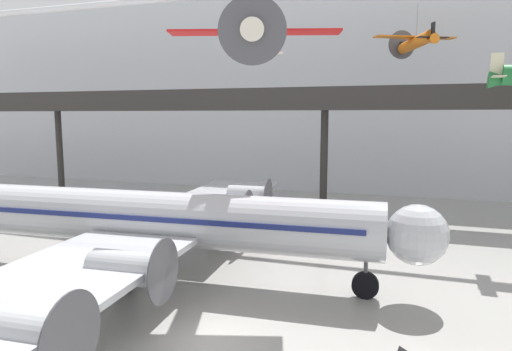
# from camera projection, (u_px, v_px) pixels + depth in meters

# --- Properties ---
(ground_plane) EXTENTS (260.00, 260.00, 0.00)m
(ground_plane) POSITION_uv_depth(u_px,v_px,m) (205.00, 339.00, 18.08)
(ground_plane) COLOR #9E9B96
(hangar_back_wall) EXTENTS (140.00, 3.00, 22.76)m
(hangar_back_wall) POSITION_uv_depth(u_px,v_px,m) (342.00, 93.00, 52.01)
(hangar_back_wall) COLOR silver
(hangar_back_wall) RESTS_ON ground
(mezzanine_walkway) EXTENTS (110.00, 3.20, 11.29)m
(mezzanine_walkway) POSITION_uv_depth(u_px,v_px,m) (323.00, 107.00, 40.90)
(mezzanine_walkway) COLOR #2D2B28
(mezzanine_walkway) RESTS_ON ground
(airliner_silver_main) EXTENTS (32.02, 36.19, 8.85)m
(airliner_silver_main) POSITION_uv_depth(u_px,v_px,m) (139.00, 219.00, 24.86)
(airliner_silver_main) COLOR #B7BABF
(airliner_silver_main) RESTS_ON ground
(suspended_plane_orange_highwing) EXTENTS (7.09, 6.29, 4.38)m
(suspended_plane_orange_highwing) POSITION_uv_depth(u_px,v_px,m) (416.00, 42.00, 39.94)
(suspended_plane_orange_highwing) COLOR orange
(suspended_plane_red_highwing) EXTENTS (8.53, 7.18, 7.42)m
(suspended_plane_red_highwing) POSITION_uv_depth(u_px,v_px,m) (255.00, 44.00, 22.95)
(suspended_plane_red_highwing) COLOR red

